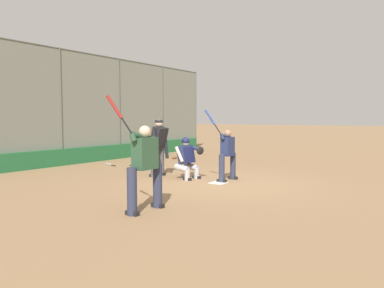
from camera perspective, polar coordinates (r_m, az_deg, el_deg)
ground_plane at (r=10.58m, az=4.04°, el=-5.95°), size 160.00×160.00×0.00m
home_plate_marker at (r=10.58m, az=4.04°, el=-5.91°), size 0.43×0.43×0.01m
backstop_fence at (r=15.21m, az=-19.33°, el=5.68°), size 18.52×0.08×4.47m
padding_wall at (r=15.19m, az=-18.93°, el=-1.90°), size 18.07×0.18×0.63m
bleachers_beyond at (r=18.23m, az=-19.69°, el=-0.43°), size 12.91×2.50×1.48m
batter_at_plate at (r=10.87m, az=5.38°, el=-1.41°), size 0.98×0.61×2.07m
catcher_behind_plate at (r=11.17m, az=-0.68°, el=-2.05°), size 0.67×0.81×1.25m
umpire_home at (r=11.69m, az=-5.11°, el=-0.29°), size 0.72×0.47×1.77m
batter_on_deck at (r=7.34m, az=-7.24°, el=-3.16°), size 1.07×0.61×2.26m
spare_bat_near_backstop at (r=14.75m, az=-12.46°, el=-3.06°), size 0.31×0.77×0.07m
spare_bat_by_padding at (r=14.41m, az=-7.24°, el=-3.16°), size 0.72×0.61×0.07m
fielding_glove_on_dirt at (r=16.66m, az=-2.71°, el=-2.09°), size 0.30×0.23×0.11m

